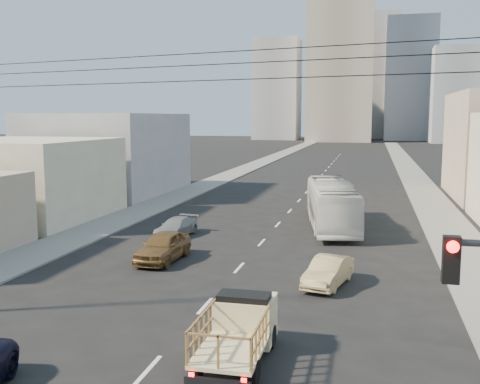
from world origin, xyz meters
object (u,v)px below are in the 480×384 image
at_px(sedan_grey, 176,227).
at_px(sedan_brown, 163,246).
at_px(flatbed_pickup, 238,327).
at_px(city_bus, 332,204).
at_px(sedan_tan, 328,272).

bearing_deg(sedan_grey, sedan_brown, -68.16).
relative_size(flatbed_pickup, sedan_grey, 1.10).
height_order(city_bus, sedan_grey, city_bus).
distance_m(city_bus, sedan_grey, 10.94).
bearing_deg(city_bus, sedan_tan, -95.95).
height_order(flatbed_pickup, sedan_tan, flatbed_pickup).
distance_m(city_bus, sedan_brown, 13.96).
bearing_deg(sedan_tan, flatbed_pickup, -91.01).
bearing_deg(sedan_brown, flatbed_pickup, -56.48).
height_order(sedan_brown, sedan_grey, sedan_brown).
bearing_deg(flatbed_pickup, sedan_brown, 121.44).
distance_m(sedan_tan, sedan_grey, 13.55).
distance_m(flatbed_pickup, sedan_brown, 13.05).
bearing_deg(flatbed_pickup, sedan_grey, 115.57).
xyz_separation_m(sedan_brown, sedan_tan, (8.97, -2.46, -0.14)).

